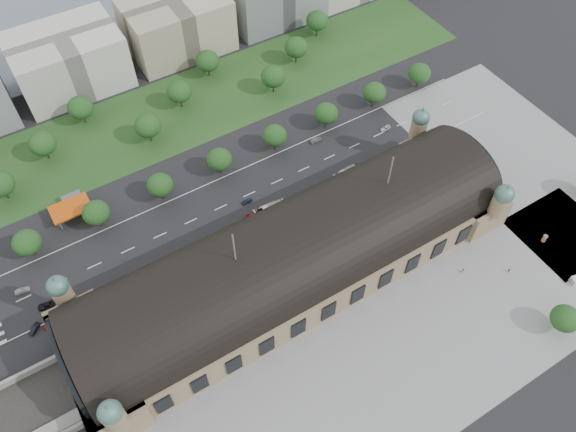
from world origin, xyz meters
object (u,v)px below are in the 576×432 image
parked_car_1 (49,323)px  bus_east (346,173)px  parked_car_6 (212,243)px  traffic_car_6 (385,128)px  bus_mid (269,209)px  advertising_column (544,238)px  traffic_car_5 (316,140)px  pedestrian_1 (509,270)px  traffic_car_4 (247,201)px  parked_car_0 (34,329)px  traffic_car_1 (22,291)px  pedestrian_0 (463,271)px  pedestrian_4 (576,318)px  parked_car_5 (124,286)px  bus_west (259,214)px  parked_car_3 (159,269)px  parked_car_4 (150,284)px  parked_car_2 (60,329)px  traffic_car_2 (46,305)px  petrol_station (72,204)px

parked_car_1 → bus_east: (115.48, 2.39, 0.88)m
parked_car_1 → parked_car_6: bearing=60.9°
traffic_car_6 → bus_mid: 62.99m
advertising_column → bus_mid: bearing=140.9°
traffic_car_5 → traffic_car_6: (27.98, -9.08, -0.14)m
pedestrian_1 → traffic_car_4: bearing=62.6°
traffic_car_4 → parked_car_0: size_ratio=0.89×
traffic_car_1 → advertising_column: size_ratio=1.52×
traffic_car_6 → pedestrian_0: (-19.49, -67.89, 0.31)m
pedestrian_0 → bus_mid: bearing=111.9°
bus_east → pedestrian_4: size_ratio=6.18×
parked_car_0 → parked_car_6: size_ratio=0.88×
parked_car_5 → bus_west: bearing=72.2°
parked_car_0 → parked_car_3: size_ratio=1.21×
parked_car_0 → parked_car_4: bearing=44.5°
traffic_car_1 → parked_car_6: (61.47, -15.61, -0.00)m
parked_car_2 → bus_east: size_ratio=0.40×
pedestrian_1 → bus_east: bearing=41.4°
traffic_car_1 → bus_west: bus_west is taller
parked_car_5 → pedestrian_4: (117.92, -85.60, 0.09)m
traffic_car_5 → bus_east: 21.02m
traffic_car_6 → pedestrian_0: pedestrian_0 is taller
bus_mid → pedestrian_4: 107.00m
parked_car_1 → parked_car_5: bearing=61.0°
parked_car_3 → parked_car_5: parked_car_5 is taller
parked_car_4 → parked_car_5: bearing=-152.8°
traffic_car_4 → bus_mid: (5.00, -8.02, 1.04)m
pedestrian_4 → parked_car_3: bearing=-92.5°
pedestrian_0 → pedestrian_1: bearing=-46.1°
parked_car_0 → pedestrian_0: size_ratio=2.38×
traffic_car_2 → parked_car_3: 37.25m
traffic_car_1 → bus_east: (119.47, -13.61, 0.77)m
traffic_car_1 → petrol_station: bearing=-39.3°
parked_car_6 → pedestrian_4: size_ratio=2.94×
bus_mid → advertising_column: bearing=-124.2°
parked_car_2 → parked_car_4: 30.31m
traffic_car_2 → parked_car_4: bearing=79.9°
traffic_car_6 → pedestrian_4: bearing=-7.1°
petrol_station → pedestrian_4: 175.01m
pedestrian_0 → traffic_car_6: bearing=58.8°
traffic_car_4 → parked_car_2: (-74.62, -14.02, -0.06)m
parked_car_4 → pedestrian_1: 119.88m
traffic_car_5 → pedestrian_4: 112.19m
traffic_car_2 → traffic_car_6: (142.65, 7.74, -0.08)m
bus_mid → parked_car_3: bearing=97.6°
traffic_car_6 → parked_car_1: 144.35m
traffic_car_2 → parked_car_4: (31.49, -10.19, 0.09)m
parked_car_4 → parked_car_0: bearing=-132.2°
parked_car_3 → parked_car_5: bearing=-115.4°
traffic_car_2 → parked_car_1: bearing=-0.8°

